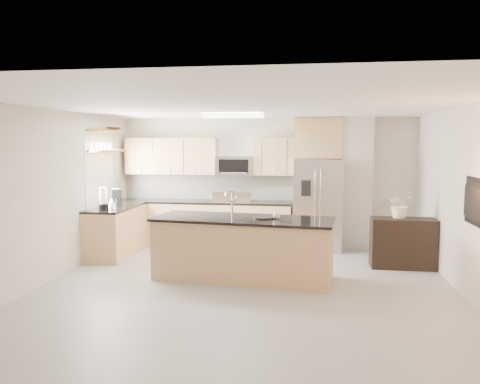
% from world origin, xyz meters
% --- Properties ---
extents(floor, '(6.50, 6.50, 0.00)m').
position_xyz_m(floor, '(0.00, 0.00, 0.00)').
color(floor, '#AAA8A2').
rests_on(floor, ground).
extents(ceiling, '(6.00, 6.50, 0.02)m').
position_xyz_m(ceiling, '(0.00, 0.00, 2.60)').
color(ceiling, white).
rests_on(ceiling, wall_back).
extents(wall_back, '(6.00, 0.02, 2.60)m').
position_xyz_m(wall_back, '(0.00, 3.25, 1.30)').
color(wall_back, silver).
rests_on(wall_back, floor).
extents(wall_front, '(6.00, 0.02, 2.60)m').
position_xyz_m(wall_front, '(0.00, -3.25, 1.30)').
color(wall_front, silver).
rests_on(wall_front, floor).
extents(wall_left, '(0.02, 6.50, 2.60)m').
position_xyz_m(wall_left, '(-3.00, 0.00, 1.30)').
color(wall_left, silver).
rests_on(wall_left, floor).
extents(wall_right, '(0.02, 6.50, 2.60)m').
position_xyz_m(wall_right, '(3.00, 0.00, 1.30)').
color(wall_right, silver).
rests_on(wall_right, floor).
extents(back_counter, '(3.55, 0.66, 1.44)m').
position_xyz_m(back_counter, '(-1.23, 2.93, 0.47)').
color(back_counter, tan).
rests_on(back_counter, floor).
extents(left_counter, '(0.66, 1.50, 0.92)m').
position_xyz_m(left_counter, '(-2.67, 1.85, 0.46)').
color(left_counter, tan).
rests_on(left_counter, floor).
extents(range, '(0.76, 0.64, 1.14)m').
position_xyz_m(range, '(-0.60, 2.92, 0.47)').
color(range, black).
rests_on(range, floor).
extents(upper_cabinets, '(3.50, 0.33, 0.75)m').
position_xyz_m(upper_cabinets, '(-1.30, 3.09, 1.83)').
color(upper_cabinets, tan).
rests_on(upper_cabinets, wall_back).
extents(microwave, '(0.76, 0.40, 0.40)m').
position_xyz_m(microwave, '(-0.60, 3.04, 1.63)').
color(microwave, '#AEAEB0').
rests_on(microwave, upper_cabinets).
extents(refrigerator, '(0.92, 0.78, 1.78)m').
position_xyz_m(refrigerator, '(1.06, 2.87, 0.89)').
color(refrigerator, '#AEAEB0').
rests_on(refrigerator, floor).
extents(partition_column, '(0.60, 0.30, 2.60)m').
position_xyz_m(partition_column, '(1.82, 3.10, 1.30)').
color(partition_column, beige).
rests_on(partition_column, floor).
extents(window, '(0.04, 1.15, 1.65)m').
position_xyz_m(window, '(-2.98, 1.85, 1.65)').
color(window, white).
rests_on(window, wall_left).
extents(shelf_lower, '(0.30, 1.20, 0.04)m').
position_xyz_m(shelf_lower, '(-2.85, 1.95, 1.95)').
color(shelf_lower, brown).
rests_on(shelf_lower, wall_left).
extents(shelf_upper, '(0.30, 1.20, 0.04)m').
position_xyz_m(shelf_upper, '(-2.85, 1.95, 2.32)').
color(shelf_upper, brown).
rests_on(shelf_upper, wall_left).
extents(ceiling_fixture, '(1.00, 0.50, 0.06)m').
position_xyz_m(ceiling_fixture, '(-0.40, 1.60, 2.56)').
color(ceiling_fixture, white).
rests_on(ceiling_fixture, ceiling).
extents(island, '(2.85, 1.30, 1.38)m').
position_xyz_m(island, '(-0.11, 0.69, 0.48)').
color(island, tan).
rests_on(island, floor).
extents(credenza, '(1.05, 0.45, 0.84)m').
position_xyz_m(credenza, '(2.47, 1.69, 0.42)').
color(credenza, black).
rests_on(credenza, floor).
extents(cup, '(0.14, 0.14, 0.09)m').
position_xyz_m(cup, '(0.41, 0.66, 1.00)').
color(cup, white).
rests_on(cup, island).
extents(platter, '(0.44, 0.44, 0.02)m').
position_xyz_m(platter, '(0.22, 0.73, 0.96)').
color(platter, black).
rests_on(platter, island).
extents(blender, '(0.18, 0.18, 0.41)m').
position_xyz_m(blender, '(-2.67, 1.36, 1.10)').
color(blender, black).
rests_on(blender, left_counter).
extents(kettle, '(0.18, 0.18, 0.23)m').
position_xyz_m(kettle, '(-2.62, 1.60, 1.02)').
color(kettle, '#AEAEB0').
rests_on(kettle, left_counter).
extents(coffee_maker, '(0.23, 0.25, 0.32)m').
position_xyz_m(coffee_maker, '(-2.69, 1.99, 1.07)').
color(coffee_maker, black).
rests_on(coffee_maker, left_counter).
extents(bowl, '(0.48, 0.48, 0.09)m').
position_xyz_m(bowl, '(-2.85, 2.32, 2.38)').
color(bowl, '#AEAEB0').
rests_on(bowl, shelf_upper).
extents(flower_vase, '(0.78, 0.74, 0.69)m').
position_xyz_m(flower_vase, '(2.41, 1.75, 1.19)').
color(flower_vase, white).
rests_on(flower_vase, credenza).
extents(television, '(0.14, 1.08, 0.62)m').
position_xyz_m(television, '(2.91, -0.20, 1.35)').
color(television, black).
rests_on(television, wall_right).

